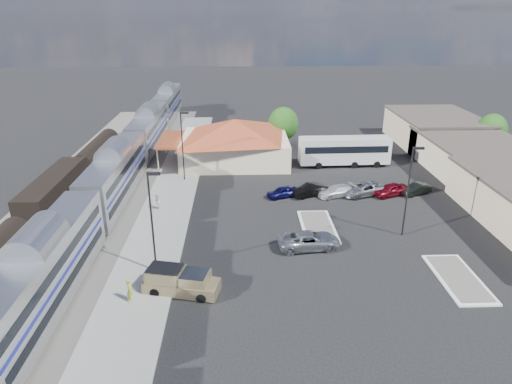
{
  "coord_description": "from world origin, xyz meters",
  "views": [
    {
      "loc": [
        -3.86,
        -39.4,
        20.74
      ],
      "look_at": [
        -2.19,
        4.89,
        2.8
      ],
      "focal_mm": 32.0,
      "sensor_mm": 36.0,
      "label": 1
    }
  ],
  "objects_px": {
    "station_depot": "(234,140)",
    "suv": "(309,240)",
    "coach_bus": "(344,150)",
    "pickup_truck": "(182,282)"
  },
  "relations": [
    {
      "from": "station_depot",
      "to": "coach_bus",
      "type": "height_order",
      "value": "station_depot"
    },
    {
      "from": "station_depot",
      "to": "suv",
      "type": "xyz_separation_m",
      "value": [
        7.02,
        -26.28,
        -2.33
      ]
    },
    {
      "from": "suv",
      "to": "station_depot",
      "type": "bearing_deg",
      "value": 9.47
    },
    {
      "from": "suv",
      "to": "coach_bus",
      "type": "height_order",
      "value": "coach_bus"
    },
    {
      "from": "station_depot",
      "to": "pickup_truck",
      "type": "xyz_separation_m",
      "value": [
        -3.94,
        -32.98,
        -2.18
      ]
    },
    {
      "from": "station_depot",
      "to": "coach_bus",
      "type": "distance_m",
      "value": 15.62
    },
    {
      "from": "station_depot",
      "to": "pickup_truck",
      "type": "distance_m",
      "value": 33.29
    },
    {
      "from": "suv",
      "to": "coach_bus",
      "type": "xyz_separation_m",
      "value": [
        8.36,
        23.68,
        1.53
      ]
    },
    {
      "from": "station_depot",
      "to": "suv",
      "type": "relative_size",
      "value": 3.18
    },
    {
      "from": "suv",
      "to": "coach_bus",
      "type": "distance_m",
      "value": 25.16
    }
  ]
}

